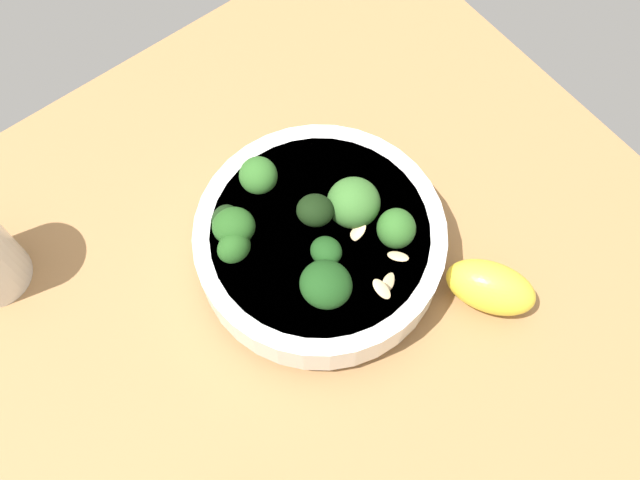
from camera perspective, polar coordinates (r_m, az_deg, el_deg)
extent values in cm
cube|color=#996D42|center=(62.31, 0.44, -3.99)|extent=(61.55, 61.55, 3.58)
cylinder|color=white|center=(60.79, 0.00, -1.30)|extent=(11.19, 11.19, 1.39)
cylinder|color=white|center=(58.24, 0.00, -0.21)|extent=(20.35, 20.35, 4.18)
cylinder|color=silver|center=(56.71, 0.00, 0.50)|extent=(17.63, 17.63, 0.80)
cylinder|color=#2F662B|center=(55.65, 0.37, -2.02)|extent=(1.25, 1.38, 1.41)
ellipsoid|color=#194216|center=(54.36, 0.38, -1.45)|extent=(3.44, 2.93, 2.71)
cylinder|color=#589D47|center=(60.21, -4.58, 4.61)|extent=(1.61, 1.57, 1.26)
ellipsoid|color=#2D6023|center=(58.87, -4.69, 5.35)|extent=(3.93, 4.56, 3.92)
cylinder|color=#3C7A32|center=(58.91, -7.33, 0.82)|extent=(1.50, 1.63, 1.66)
ellipsoid|color=black|center=(57.56, -7.50, 1.47)|extent=(3.71, 4.38, 3.97)
cylinder|color=#4A8F3C|center=(56.54, -0.38, 1.79)|extent=(1.02, 1.24, 1.25)
ellipsoid|color=black|center=(55.36, -0.39, 2.40)|extent=(4.31, 4.44, 3.67)
cylinder|color=#589D47|center=(57.49, -6.78, -1.21)|extent=(1.47, 1.44, 1.25)
ellipsoid|color=#23511C|center=(56.33, -6.92, -0.69)|extent=(3.14, 3.38, 3.02)
cylinder|color=#589D47|center=(55.08, 0.47, -4.31)|extent=(2.04, 2.14, 1.61)
ellipsoid|color=#194216|center=(53.28, 0.48, -3.58)|extent=(4.87, 5.32, 4.11)
cylinder|color=#3C7A32|center=(58.22, -6.77, 0.40)|extent=(1.88, 1.98, 1.41)
ellipsoid|color=#23511C|center=(56.75, -6.95, 1.10)|extent=(4.88, 5.06, 3.32)
cylinder|color=#3C7A32|center=(58.26, -6.69, 0.12)|extent=(1.22, 1.05, 1.16)
ellipsoid|color=#23511C|center=(57.10, -6.83, 0.66)|extent=(4.56, 4.09, 3.34)
cylinder|color=#589D47|center=(57.41, 6.01, 0.32)|extent=(1.65, 1.57, 1.16)
ellipsoid|color=#2D6023|center=(56.15, 6.14, 0.93)|extent=(4.55, 5.28, 4.51)
cylinder|color=#589D47|center=(58.80, -7.28, 0.74)|extent=(1.08, 1.15, 1.37)
ellipsoid|color=#194216|center=(57.58, -7.44, 1.32)|extent=(2.75, 2.63, 2.45)
cylinder|color=#3C7A32|center=(58.27, 2.63, 2.20)|extent=(2.03, 2.18, 1.64)
ellipsoid|color=#386B2B|center=(56.69, 2.71, 3.01)|extent=(6.31, 6.24, 4.23)
ellipsoid|color=#DBBC84|center=(53.13, 4.98, -3.94)|extent=(1.91, 1.15, 0.94)
ellipsoid|color=#DBBC84|center=(56.60, 1.65, 2.31)|extent=(1.38, 2.01, 0.90)
ellipsoid|color=#DBBC84|center=(56.25, 2.81, 0.87)|extent=(1.17, 1.74, 1.25)
ellipsoid|color=#DBBC84|center=(54.83, 5.58, -3.35)|extent=(1.61, 1.99, 1.05)
ellipsoid|color=#DBBC84|center=(53.09, 6.29, -1.32)|extent=(1.89, 1.57, 1.30)
ellipsoid|color=yellow|center=(59.62, 13.54, -3.72)|extent=(8.50, 7.36, 4.65)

